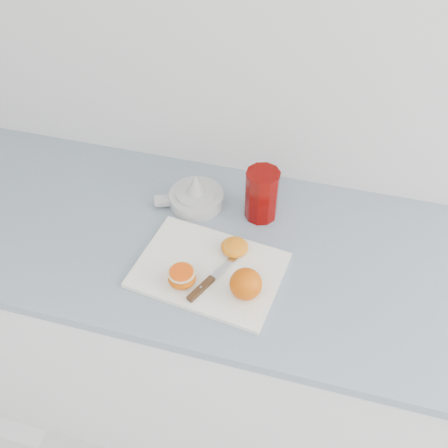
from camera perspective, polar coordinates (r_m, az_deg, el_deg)
name	(u,v)px	position (r m, az deg, el deg)	size (l,w,h in m)	color
counter	(225,335)	(1.65, 0.11, -12.53)	(2.61, 0.64, 0.89)	white
cutting_board	(209,270)	(1.23, -1.74, -5.26)	(0.35, 0.25, 0.01)	white
whole_orange	(246,284)	(1.15, 2.50, -6.87)	(0.08, 0.08, 0.08)	#F34500
half_orange	(182,277)	(1.19, -4.83, -6.06)	(0.07, 0.07, 0.04)	#F34500
squeezed_shell	(235,247)	(1.25, 1.22, -2.63)	(0.07, 0.07, 0.03)	orange
paring_knife	(206,284)	(1.19, -2.10, -6.89)	(0.10, 0.18, 0.01)	#4D2C15
citrus_juicer	(196,196)	(1.38, -3.27, 3.19)	(0.19, 0.15, 0.10)	silver
red_tumbler	(262,196)	(1.32, 4.33, 3.20)	(0.09, 0.09, 0.15)	#6E0100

